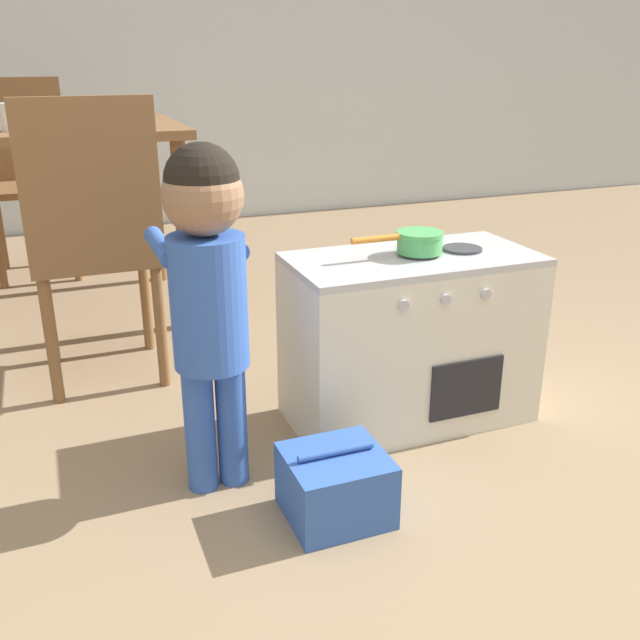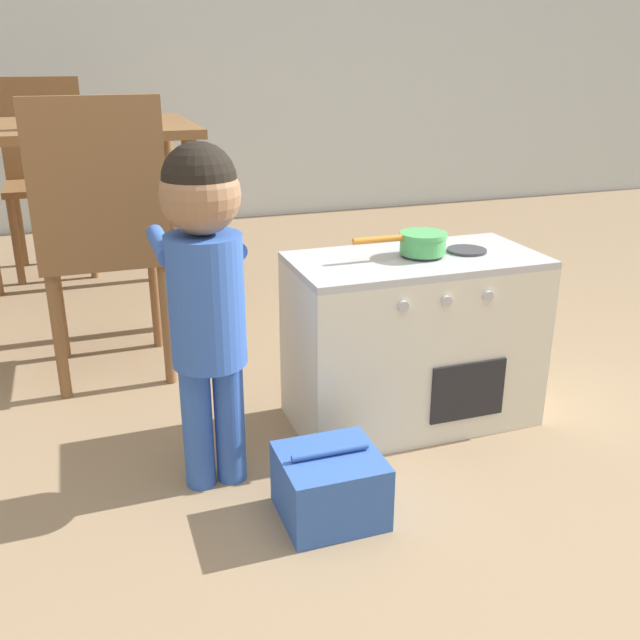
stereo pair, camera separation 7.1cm
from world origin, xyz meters
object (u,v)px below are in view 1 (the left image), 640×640
object	(u,v)px
play_kitchen	(410,339)
child_figure	(207,274)
dining_chair_near	(95,240)
toy_pot	(418,240)
toy_basket	(336,485)
dining_table	(60,156)
dining_chair_far	(28,173)
cup_on_table	(12,117)

from	to	relation	value
play_kitchen	child_figure	world-z (taller)	child_figure
child_figure	dining_chair_near	bearing A→B (deg)	105.35
child_figure	toy_pot	bearing A→B (deg)	13.03
toy_basket	dining_table	xyz separation A→B (m)	(-0.47, 1.69, 0.56)
child_figure	dining_chair_far	xyz separation A→B (m)	(-0.38, 2.15, -0.07)
child_figure	toy_basket	xyz separation A→B (m)	(0.23, -0.23, -0.47)
child_figure	cup_on_table	bearing A→B (deg)	107.35
toy_basket	dining_table	distance (m)	1.84
play_kitchen	dining_chair_far	bearing A→B (deg)	116.32
toy_pot	child_figure	size ratio (longest dim) A/B	0.32
toy_pot	dining_chair_near	size ratio (longest dim) A/B	0.30
play_kitchen	dining_chair_near	world-z (taller)	dining_chair_near
toy_pot	dining_chair_far	distance (m)	2.25
child_figure	cup_on_table	world-z (taller)	cup_on_table
toy_pot	child_figure	bearing A→B (deg)	-166.97
toy_pot	child_figure	world-z (taller)	child_figure
toy_pot	dining_chair_far	bearing A→B (deg)	116.60
toy_pot	toy_basket	size ratio (longest dim) A/B	1.18
play_kitchen	dining_chair_far	world-z (taller)	dining_chair_far
play_kitchen	toy_pot	size ratio (longest dim) A/B	2.56
dining_table	play_kitchen	bearing A→B (deg)	-56.73
play_kitchen	dining_chair_far	xyz separation A→B (m)	(-0.99, 2.01, 0.23)
toy_pot	dining_chair_near	xyz separation A→B (m)	(-0.82, 0.57, -0.06)
child_figure	dining_chair_near	size ratio (longest dim) A/B	0.93
dining_chair_near	dining_chair_far	size ratio (longest dim) A/B	1.00
toy_pot	cup_on_table	size ratio (longest dim) A/B	2.83
play_kitchen	child_figure	bearing A→B (deg)	-166.77
dining_table	dining_chair_far	xyz separation A→B (m)	(-0.14, 0.70, -0.16)
play_kitchen	dining_chair_far	size ratio (longest dim) A/B	0.76
dining_chair_far	dining_table	bearing A→B (deg)	101.00
child_figure	toy_basket	size ratio (longest dim) A/B	3.69
play_kitchen	toy_pot	distance (m)	0.29
toy_basket	toy_pot	bearing A→B (deg)	43.49
dining_table	cup_on_table	size ratio (longest dim) A/B	9.60
cup_on_table	dining_chair_near	bearing A→B (deg)	-70.10
toy_pot	dining_table	distance (m)	1.57
dining_table	dining_chair_far	bearing A→B (deg)	101.00
toy_pot	dining_table	bearing A→B (deg)	123.64
child_figure	toy_basket	world-z (taller)	child_figure
child_figure	dining_chair_far	world-z (taller)	dining_chair_far
child_figure	dining_chair_near	xyz separation A→B (m)	(-0.19, 0.71, -0.07)
child_figure	toy_basket	bearing A→B (deg)	-46.07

